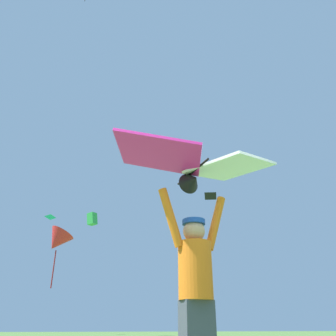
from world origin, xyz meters
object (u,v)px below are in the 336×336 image
distant_kite_teal_low_left (50,217)px  distant_kite_red_far_center (57,241)px  kite_flyer_person (196,287)px  held_stunt_kite (195,166)px  distant_kite_black_overhead_distant (210,196)px  distant_kite_green_mid_left (92,219)px

distant_kite_teal_low_left → distant_kite_red_far_center: 21.32m
distant_kite_teal_low_left → distant_kite_red_far_center: size_ratio=0.33×
kite_flyer_person → held_stunt_kite: size_ratio=0.97×
distant_kite_black_overhead_distant → distant_kite_red_far_center: (-8.85, -3.14, -4.15)m
kite_flyer_person → distant_kite_green_mid_left: size_ratio=1.68×
distant_kite_teal_low_left → distant_kite_black_overhead_distant: size_ratio=0.94×
distant_kite_black_overhead_distant → distant_kite_red_far_center: 10.26m
held_stunt_kite → distant_kite_red_far_center: size_ratio=0.72×
distant_kite_teal_low_left → held_stunt_kite: bearing=-83.6°
kite_flyer_person → distant_kite_green_mid_left: distant_kite_green_mid_left is taller
distant_kite_black_overhead_distant → distant_kite_red_far_center: size_ratio=0.35×
distant_kite_green_mid_left → distant_kite_black_overhead_distant: (6.73, -11.21, -1.14)m
distant_kite_green_mid_left → kite_flyer_person: bearing=-90.5°
kite_flyer_person → distant_kite_black_overhead_distant: size_ratio=1.99×
held_stunt_kite → distant_kite_teal_low_left: bearing=96.4°
distant_kite_red_far_center → kite_flyer_person: bearing=-81.6°
distant_kite_red_far_center → held_stunt_kite: bearing=-81.6°
distant_kite_teal_low_left → distant_kite_green_mid_left: bearing=-55.6°
held_stunt_kite → distant_kite_red_far_center: bearing=98.4°
kite_flyer_person → held_stunt_kite: bearing=-82.5°
held_stunt_kite → distant_kite_black_overhead_distant: distant_kite_black_overhead_distant is taller
kite_flyer_person → distant_kite_red_far_center: bearing=98.4°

